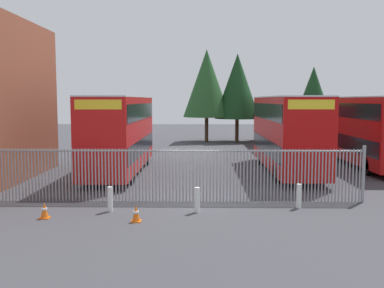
# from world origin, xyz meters

# --- Properties ---
(ground_plane) EXTENTS (100.00, 100.00, 0.00)m
(ground_plane) POSITION_xyz_m (0.00, 8.00, 0.00)
(ground_plane) COLOR #3D3D42
(palisade_fence) EXTENTS (15.52, 0.14, 2.35)m
(palisade_fence) POSITION_xyz_m (-0.58, 0.00, 1.18)
(palisade_fence) COLOR gray
(palisade_fence) RESTS_ON ground
(double_decker_bus_near_gate) EXTENTS (2.54, 10.81, 4.42)m
(double_decker_bus_near_gate) POSITION_xyz_m (-4.18, 7.14, 2.42)
(double_decker_bus_near_gate) COLOR red
(double_decker_bus_near_gate) RESTS_ON ground
(double_decker_bus_behind_fence_left) EXTENTS (2.54, 10.81, 4.42)m
(double_decker_bus_behind_fence_left) POSITION_xyz_m (5.46, 7.58, 2.42)
(double_decker_bus_behind_fence_left) COLOR #B70C0C
(double_decker_bus_behind_fence_left) RESTS_ON ground
(double_decker_bus_behind_fence_right) EXTENTS (2.54, 10.81, 4.42)m
(double_decker_bus_behind_fence_right) POSITION_xyz_m (10.92, 9.92, 2.42)
(double_decker_bus_behind_fence_right) COLOR #B70C0C
(double_decker_bus_behind_fence_right) RESTS_ON ground
(double_decker_bus_far_back) EXTENTS (2.54, 10.81, 4.42)m
(double_decker_bus_far_back) POSITION_xyz_m (7.49, 23.01, 2.42)
(double_decker_bus_far_back) COLOR #B70C0C
(double_decker_bus_far_back) RESTS_ON ground
(bollard_near_left) EXTENTS (0.20, 0.20, 0.95)m
(bollard_near_left) POSITION_xyz_m (-3.00, -1.68, 0.47)
(bollard_near_left) COLOR silver
(bollard_near_left) RESTS_ON ground
(bollard_center_front) EXTENTS (0.20, 0.20, 0.95)m
(bollard_center_front) POSITION_xyz_m (0.30, -1.76, 0.47)
(bollard_center_front) COLOR silver
(bollard_center_front) RESTS_ON ground
(bollard_near_right) EXTENTS (0.20, 0.20, 0.95)m
(bollard_near_right) POSITION_xyz_m (4.26, -1.02, 0.47)
(bollard_near_right) COLOR silver
(bollard_near_right) RESTS_ON ground
(traffic_cone_by_gate) EXTENTS (0.34, 0.34, 0.59)m
(traffic_cone_by_gate) POSITION_xyz_m (-5.14, -2.69, 0.29)
(traffic_cone_by_gate) COLOR orange
(traffic_cone_by_gate) RESTS_ON ground
(traffic_cone_mid_forecourt) EXTENTS (0.34, 0.34, 0.59)m
(traffic_cone_mid_forecourt) POSITION_xyz_m (-1.81, -3.07, 0.29)
(traffic_cone_mid_forecourt) COLOR orange
(traffic_cone_mid_forecourt) RESTS_ON ground
(tree_tall_back) EXTENTS (4.71, 4.71, 9.23)m
(tree_tall_back) POSITION_xyz_m (1.08, 26.25, 5.85)
(tree_tall_back) COLOR #4C3823
(tree_tall_back) RESTS_ON ground
(tree_short_side) EXTENTS (3.76, 3.76, 7.52)m
(tree_short_side) POSITION_xyz_m (11.75, 26.29, 4.82)
(tree_short_side) COLOR #4C3823
(tree_short_side) RESTS_ON ground
(tree_mid_row) EXTENTS (4.53, 4.53, 8.81)m
(tree_mid_row) POSITION_xyz_m (4.15, 26.26, 5.56)
(tree_mid_row) COLOR #4C3823
(tree_mid_row) RESTS_ON ground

